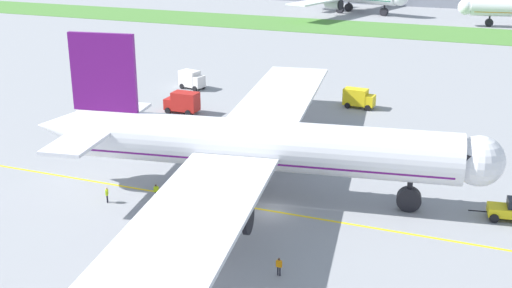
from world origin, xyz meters
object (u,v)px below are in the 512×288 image
Objects in this scene: airliner_foreground at (254,146)px; service_truck_catering_van at (192,79)px; service_truck_fuel_bowser at (358,98)px; ground_crew_marshaller_front at (279,265)px; ground_crew_wingwalker_starboard at (107,193)px; service_truck_baggage_loader at (183,102)px; ground_crew_wingwalker_port at (156,190)px; pushback_tug at (509,210)px.

service_truck_catering_van is (-27.05, 38.88, -4.04)m from airliner_foreground.
service_truck_fuel_bowser is at bearing 86.31° from airliner_foreground.
service_truck_catering_van is (-34.99, 53.22, 0.67)m from ground_crew_marshaller_front.
service_truck_baggage_loader is at bearing 103.90° from ground_crew_wingwalker_starboard.
ground_crew_marshaller_front is at bearing -30.03° from ground_crew_wingwalker_port.
pushback_tug reaches higher than ground_crew_marshaller_front.
service_truck_fuel_bowser is at bearing -2.31° from service_truck_catering_van.
pushback_tug is 3.37× the size of ground_crew_wingwalker_starboard.
airliner_foreground is 47.54m from service_truck_catering_van.
airliner_foreground is at bearing 25.07° from ground_crew_wingwalker_port.
pushback_tug is 51.46m from service_truck_baggage_loader.
ground_crew_wingwalker_port is 0.97× the size of ground_crew_wingwalker_starboard.
airliner_foreground is 46.64× the size of ground_crew_wingwalker_starboard.
airliner_foreground reaches higher than service_truck_baggage_loader.
ground_crew_wingwalker_starboard is 47.52m from service_truck_fuel_bowser.
airliner_foreground is at bearing -93.69° from service_truck_fuel_bowser.
ground_crew_marshaller_front is 63.70m from service_truck_catering_van.
service_truck_baggage_loader is at bearing 155.65° from pushback_tug.
ground_crew_wingwalker_starboard is (-13.62, -7.04, -4.69)m from airliner_foreground.
service_truck_baggage_loader reaches higher than pushback_tug.
service_truck_catering_van is (-29.48, 1.19, 0.08)m from service_truck_fuel_bowser.
service_truck_catering_van is (-52.34, 34.91, 0.65)m from pushback_tug.
ground_crew_marshaller_front is 0.31× the size of service_truck_baggage_loader.
airliner_foreground is 17.06m from ground_crew_marshaller_front.
ground_crew_wingwalker_port is 43.67m from service_truck_fuel_bowser.
airliner_foreground is at bearing 27.32° from ground_crew_wingwalker_starboard.
pushback_tug is at bearing 46.55° from ground_crew_marshaller_front.
ground_crew_wingwalker_starboard is at bearing 161.29° from ground_crew_marshaller_front.
ground_crew_marshaller_front is at bearing -56.68° from service_truck_catering_van.
service_truck_baggage_loader is at bearing 112.56° from ground_crew_wingwalker_port.
service_truck_baggage_loader is (-21.59, 25.19, -4.00)m from airliner_foreground.
airliner_foreground reaches higher than pushback_tug.
airliner_foreground is at bearing -171.08° from pushback_tug.
pushback_tug is at bearing -33.71° from service_truck_catering_van.
airliner_foreground is 47.90× the size of ground_crew_wingwalker_port.
ground_crew_marshaller_front is (7.94, -14.34, -4.72)m from airliner_foreground.
service_truck_fuel_bowser is (-5.52, 52.03, 0.60)m from ground_crew_marshaller_front.
service_truck_catering_van is at bearing 146.29° from pushback_tug.
ground_crew_wingwalker_port is 0.34× the size of service_truck_catering_van.
airliner_foreground is 15.03× the size of service_truck_baggage_loader.
service_truck_baggage_loader reaches higher than service_truck_fuel_bowser.
service_truck_baggage_loader is 1.09× the size of service_truck_catering_van.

